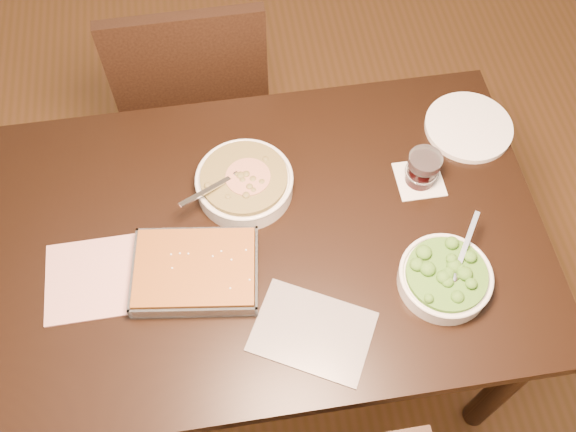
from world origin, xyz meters
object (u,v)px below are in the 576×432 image
at_px(baking_dish, 196,271).
at_px(wine_tumbler, 423,168).
at_px(stew_bowl, 245,182).
at_px(dinner_plate, 468,127).
at_px(chair_far, 195,92).
at_px(broccoli_bowl, 445,277).
at_px(table, 266,251).

distance_m(baking_dish, wine_tumbler, 0.63).
distance_m(stew_bowl, baking_dish, 0.27).
height_order(dinner_plate, chair_far, chair_far).
distance_m(broccoli_bowl, chair_far, 1.06).
xyz_separation_m(table, dinner_plate, (0.60, 0.24, 0.10)).
relative_size(table, chair_far, 1.44).
height_order(baking_dish, wine_tumbler, wine_tumbler).
bearing_deg(table, baking_dish, -152.97).
bearing_deg(table, stew_bowl, 104.05).
height_order(wine_tumbler, chair_far, chair_far).
bearing_deg(chair_far, table, 101.93).
relative_size(table, baking_dish, 4.33).
bearing_deg(dinner_plate, table, -157.93).
height_order(table, wine_tumbler, wine_tumbler).
bearing_deg(broccoli_bowl, chair_far, 122.11).
bearing_deg(baking_dish, stew_bowl, 65.12).
bearing_deg(stew_bowl, dinner_plate, 9.49).
xyz_separation_m(broccoli_bowl, baking_dish, (-0.58, 0.11, -0.00)).
bearing_deg(chair_far, broccoli_bowl, 121.65).
height_order(table, stew_bowl, stew_bowl).
distance_m(table, dinner_plate, 0.66).
xyz_separation_m(table, chair_far, (-0.15, 0.68, -0.11)).
bearing_deg(baking_dish, broccoli_bowl, -3.04).
bearing_deg(broccoli_bowl, wine_tumbler, 86.00).
height_order(stew_bowl, wine_tumbler, wine_tumbler).
distance_m(broccoli_bowl, baking_dish, 0.59).
bearing_deg(chair_far, baking_dish, 87.32).
height_order(stew_bowl, chair_far, chair_far).
xyz_separation_m(stew_bowl, chair_far, (-0.12, 0.54, -0.24)).
distance_m(stew_bowl, wine_tumbler, 0.46).
height_order(baking_dish, dinner_plate, baking_dish).
relative_size(broccoli_bowl, baking_dish, 0.72).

